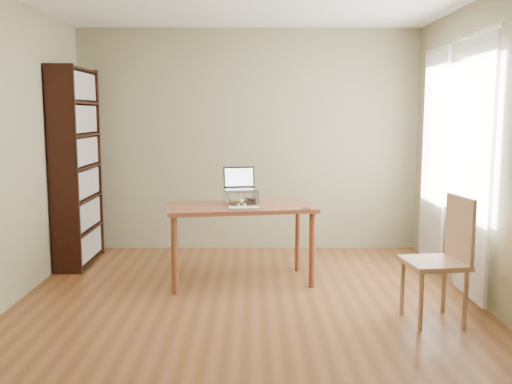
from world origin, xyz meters
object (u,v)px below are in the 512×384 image
at_px(bookshelf, 77,167).
at_px(chair, 445,255).
at_px(cat, 242,198).
at_px(desk, 241,215).
at_px(keyboard, 244,208).
at_px(laptop, 241,184).

distance_m(bookshelf, chair, 3.84).
relative_size(bookshelf, cat, 4.51).
distance_m(bookshelf, desk, 1.94).
relative_size(desk, cat, 3.17).
bearing_deg(desk, cat, 76.21).
bearing_deg(keyboard, laptop, 92.15).
relative_size(desk, chair, 1.49).
xyz_separation_m(bookshelf, cat, (1.77, -0.59, -0.24)).
xyz_separation_m(laptop, chair, (1.60, -1.21, -0.40)).
bearing_deg(desk, chair, -42.63).
height_order(cat, chair, chair).
bearing_deg(desk, bookshelf, 149.66).
xyz_separation_m(laptop, cat, (0.01, -0.02, -0.13)).
height_order(bookshelf, cat, bookshelf).
distance_m(bookshelf, cat, 1.88).
xyz_separation_m(desk, laptop, (-0.00, 0.13, 0.29)).
bearing_deg(laptop, bookshelf, 153.51).
bearing_deg(chair, keyboard, 143.58).
relative_size(laptop, cat, 0.72).
bearing_deg(chair, desk, 138.36).
height_order(desk, chair, chair).
distance_m(laptop, chair, 2.05).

